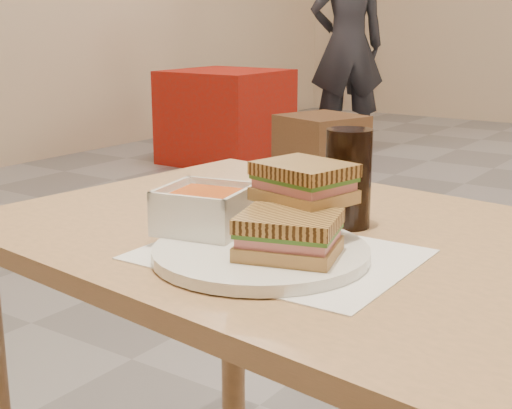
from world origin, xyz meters
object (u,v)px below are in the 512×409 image
Objects in this scene: soup_bowl at (206,211)px; panini_lower at (289,235)px; cola_glass at (348,178)px; bg_chair_0r at (321,155)px; patron_a at (347,45)px; main_table at (366,320)px; plate at (261,252)px; bg_chair_0l at (206,133)px; bg_table_0 at (226,117)px.

panini_lower is at bearing -10.62° from soup_bowl.
cola_glass is 0.27× the size of bg_chair_0r.
patron_a is at bearing 117.92° from cola_glass.
panini_lower is 5.22m from patron_a.
patron_a is at bearing 113.04° from bg_chair_0r.
main_table is 0.21m from plate.
bg_chair_0l is at bearing 131.70° from cola_glass.
panini_lower is at bearing -10.29° from plate.
cola_glass reaches higher than soup_bowl.
patron_a is (-2.38, 4.65, 0.06)m from panini_lower.
patron_a reaches higher than bg_table_0.
bg_chair_0r is (-1.56, 3.07, -0.55)m from soup_bowl.
bg_table_0 is 1.72× the size of bg_chair_0l.
patron_a is at bearing 118.28° from main_table.
bg_chair_0r reaches higher than bg_chair_0l.
cola_glass reaches higher than main_table.
main_table is 5.11m from patron_a.
bg_chair_0l is at bearing 128.86° from soup_bowl.
cola_glass is at bearing 98.19° from panini_lower.
panini_lower reaches higher than plate.
cola_glass is at bearing -48.30° from bg_chair_0l.
bg_chair_0r is at bearing 120.84° from main_table.
plate is 0.37× the size of bg_table_0.
cola_glass reaches higher than bg_chair_0l.
bg_table_0 is 1.44× the size of bg_chair_0r.
panini_lower is 0.98× the size of cola_glass.
panini_lower is (0.05, -0.01, 0.03)m from plate.
main_table is 3.46m from bg_chair_0r.
plate is 0.06m from panini_lower.
panini_lower reaches higher than main_table.
patron_a reaches higher than soup_bowl.
main_table is 8.42× the size of cola_glass.
soup_bowl is at bearing -64.33° from patron_a.
main_table is at bearing 74.06° from panini_lower.
cola_glass is 4.42m from bg_chair_0l.
panini_lower is 0.19× the size of bg_table_0.
main_table is 2.75× the size of bg_chair_0l.
cola_glass reaches higher than bg_table_0.
patron_a reaches higher than bg_chair_0l.
soup_bowl is at bearing -63.04° from bg_chair_0r.
patron_a reaches higher than cola_glass.
cola_glass is (-0.03, 0.22, 0.03)m from panini_lower.
bg_chair_0l is at bearing -116.11° from patron_a.
bg_table_0 is (-2.69, 3.58, -0.45)m from soup_bowl.
patron_a is (-2.22, 4.62, 0.06)m from soup_bowl.
bg_table_0 is (-2.89, 3.47, -0.29)m from main_table.
patron_a is at bearing 117.11° from panini_lower.
soup_bowl is at bearing -51.14° from bg_chair_0l.
main_table is 4.39× the size of plate.
soup_bowl is at bearing -124.38° from cola_glass.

